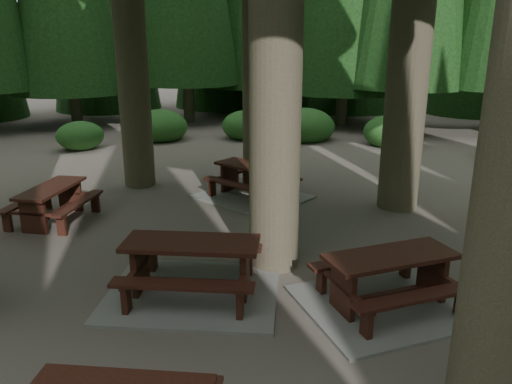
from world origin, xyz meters
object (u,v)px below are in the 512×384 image
at_px(picnic_table_c, 253,186).
at_px(picnic_table_b, 52,199).
at_px(picnic_table_f, 388,288).
at_px(picnic_table_a, 192,276).

bearing_deg(picnic_table_c, picnic_table_b, -118.23).
bearing_deg(picnic_table_f, picnic_table_a, 152.86).
relative_size(picnic_table_b, picnic_table_c, 0.69).
xyz_separation_m(picnic_table_b, picnic_table_f, (7.11, -0.95, -0.23)).
relative_size(picnic_table_a, picnic_table_b, 1.51).
bearing_deg(picnic_table_b, picnic_table_f, -110.03).
height_order(picnic_table_b, picnic_table_c, picnic_table_c).
xyz_separation_m(picnic_table_b, picnic_table_c, (3.31, 3.12, -0.22)).
relative_size(picnic_table_b, picnic_table_f, 0.65).
relative_size(picnic_table_a, picnic_table_c, 1.05).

